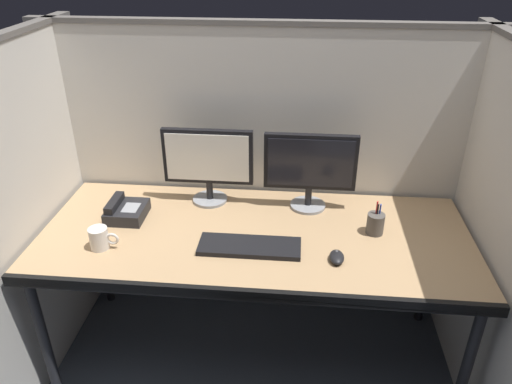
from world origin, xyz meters
TOP-DOWN VIEW (x-y plane):
  - cubicle_partition_rear at (0.00, 0.74)m, footprint 2.21×0.06m
  - cubicle_partition_left at (-0.99, 0.20)m, footprint 0.06×1.41m
  - cubicle_partition_right at (0.99, 0.20)m, footprint 0.06×1.41m
  - desk at (0.00, 0.29)m, footprint 1.90×0.80m
  - monitor_left at (-0.25, 0.57)m, footprint 0.43×0.17m
  - monitor_right at (0.23, 0.55)m, footprint 0.43×0.17m
  - keyboard_main at (-0.01, 0.18)m, footprint 0.43×0.15m
  - computer_mouse at (0.35, 0.13)m, footprint 0.06×0.10m
  - pen_cup at (0.53, 0.35)m, footprint 0.08×0.08m
  - coffee_mug at (-0.64, 0.13)m, footprint 0.13×0.08m
  - desk_phone at (-0.61, 0.38)m, footprint 0.17×0.19m

SIDE VIEW (x-z plane):
  - desk at x=0.00m, z-range 0.32..1.06m
  - keyboard_main at x=-0.01m, z-range 0.74..0.76m
  - computer_mouse at x=0.35m, z-range 0.74..0.77m
  - desk_phone at x=-0.61m, z-range 0.73..0.82m
  - coffee_mug at x=-0.64m, z-range 0.74..0.84m
  - pen_cup at x=0.53m, z-range 0.71..0.87m
  - cubicle_partition_rear at x=0.00m, z-range 0.00..1.58m
  - cubicle_partition_left at x=-0.99m, z-range 0.00..1.58m
  - cubicle_partition_right at x=0.99m, z-range 0.00..1.58m
  - monitor_left at x=-0.25m, z-range 0.77..1.14m
  - monitor_right at x=0.23m, z-range 0.77..1.14m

